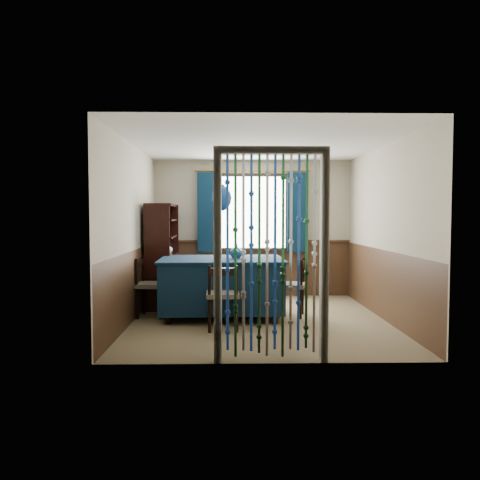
{
  "coord_description": "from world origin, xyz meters",
  "views": [
    {
      "loc": [
        -0.41,
        -6.64,
        1.49
      ],
      "look_at": [
        -0.27,
        0.24,
        1.13
      ],
      "focal_mm": 35.0,
      "sensor_mm": 36.0,
      "label": 1
    }
  ],
  "objects_px": {
    "dining_table": "(222,283)",
    "sideboard": "(162,269)",
    "chair_far": "(218,281)",
    "vase_sideboard": "(168,248)",
    "vase_table": "(236,252)",
    "chair_near": "(223,295)",
    "bowl_shelf": "(164,235)",
    "chair_right": "(293,286)",
    "pendant_lamp": "(222,198)",
    "chair_left": "(150,285)"
  },
  "relations": [
    {
      "from": "chair_near",
      "to": "pendant_lamp",
      "type": "distance_m",
      "value": 1.52
    },
    {
      "from": "chair_left",
      "to": "vase_table",
      "type": "bearing_deg",
      "value": 94.93
    },
    {
      "from": "dining_table",
      "to": "vase_table",
      "type": "xyz_separation_m",
      "value": [
        0.21,
        0.04,
        0.47
      ]
    },
    {
      "from": "sideboard",
      "to": "chair_far",
      "type": "bearing_deg",
      "value": -18.32
    },
    {
      "from": "chair_far",
      "to": "pendant_lamp",
      "type": "xyz_separation_m",
      "value": [
        0.07,
        -0.74,
        1.32
      ]
    },
    {
      "from": "chair_left",
      "to": "vase_sideboard",
      "type": "relative_size",
      "value": 4.78
    },
    {
      "from": "dining_table",
      "to": "sideboard",
      "type": "relative_size",
      "value": 1.08
    },
    {
      "from": "chair_right",
      "to": "vase_sideboard",
      "type": "distance_m",
      "value": 2.43
    },
    {
      "from": "vase_table",
      "to": "chair_right",
      "type": "bearing_deg",
      "value": -1.06
    },
    {
      "from": "chair_near",
      "to": "pendant_lamp",
      "type": "height_order",
      "value": "pendant_lamp"
    },
    {
      "from": "vase_sideboard",
      "to": "vase_table",
      "type": "bearing_deg",
      "value": -47.18
    },
    {
      "from": "dining_table",
      "to": "vase_sideboard",
      "type": "bearing_deg",
      "value": 125.03
    },
    {
      "from": "chair_left",
      "to": "pendant_lamp",
      "type": "distance_m",
      "value": 1.66
    },
    {
      "from": "chair_right",
      "to": "vase_table",
      "type": "height_order",
      "value": "vase_table"
    },
    {
      "from": "chair_far",
      "to": "vase_sideboard",
      "type": "distance_m",
      "value": 1.17
    },
    {
      "from": "pendant_lamp",
      "to": "bowl_shelf",
      "type": "distance_m",
      "value": 1.37
    },
    {
      "from": "chair_far",
      "to": "pendant_lamp",
      "type": "height_order",
      "value": "pendant_lamp"
    },
    {
      "from": "bowl_shelf",
      "to": "vase_sideboard",
      "type": "relative_size",
      "value": 1.1
    },
    {
      "from": "chair_left",
      "to": "sideboard",
      "type": "xyz_separation_m",
      "value": [
        0.04,
        0.98,
        0.12
      ]
    },
    {
      "from": "dining_table",
      "to": "chair_right",
      "type": "xyz_separation_m",
      "value": [
        1.05,
        0.02,
        -0.04
      ]
    },
    {
      "from": "sideboard",
      "to": "vase_sideboard",
      "type": "height_order",
      "value": "sideboard"
    },
    {
      "from": "chair_near",
      "to": "vase_table",
      "type": "xyz_separation_m",
      "value": [
        0.19,
        0.84,
        0.5
      ]
    },
    {
      "from": "dining_table",
      "to": "chair_right",
      "type": "distance_m",
      "value": 1.05
    },
    {
      "from": "vase_table",
      "to": "bowl_shelf",
      "type": "relative_size",
      "value": 0.94
    },
    {
      "from": "chair_near",
      "to": "bowl_shelf",
      "type": "xyz_separation_m",
      "value": [
        -0.99,
        1.59,
        0.72
      ]
    },
    {
      "from": "chair_right",
      "to": "pendant_lamp",
      "type": "xyz_separation_m",
      "value": [
        -1.05,
        -0.02,
        1.29
      ]
    },
    {
      "from": "dining_table",
      "to": "chair_near",
      "type": "bearing_deg",
      "value": -89.32
    },
    {
      "from": "chair_far",
      "to": "vase_sideboard",
      "type": "relative_size",
      "value": 4.39
    },
    {
      "from": "chair_near",
      "to": "chair_left",
      "type": "xyz_separation_m",
      "value": [
        -1.09,
        0.84,
        0.01
      ]
    },
    {
      "from": "pendant_lamp",
      "to": "vase_table",
      "type": "distance_m",
      "value": 0.81
    },
    {
      "from": "bowl_shelf",
      "to": "chair_far",
      "type": "bearing_deg",
      "value": -2.84
    },
    {
      "from": "dining_table",
      "to": "chair_far",
      "type": "height_order",
      "value": "dining_table"
    },
    {
      "from": "chair_near",
      "to": "chair_far",
      "type": "bearing_deg",
      "value": 91.12
    },
    {
      "from": "dining_table",
      "to": "sideboard",
      "type": "height_order",
      "value": "sideboard"
    },
    {
      "from": "chair_left",
      "to": "vase_sideboard",
      "type": "height_order",
      "value": "vase_sideboard"
    },
    {
      "from": "dining_table",
      "to": "chair_far",
      "type": "distance_m",
      "value": 0.75
    },
    {
      "from": "chair_far",
      "to": "chair_left",
      "type": "bearing_deg",
      "value": 44.52
    },
    {
      "from": "chair_left",
      "to": "sideboard",
      "type": "height_order",
      "value": "sideboard"
    },
    {
      "from": "pendant_lamp",
      "to": "vase_table",
      "type": "bearing_deg",
      "value": 10.55
    },
    {
      "from": "vase_table",
      "to": "pendant_lamp",
      "type": "bearing_deg",
      "value": -169.45
    },
    {
      "from": "chair_far",
      "to": "chair_right",
      "type": "xyz_separation_m",
      "value": [
        1.12,
        -0.72,
        0.03
      ]
    },
    {
      "from": "chair_far",
      "to": "vase_sideboard",
      "type": "xyz_separation_m",
      "value": [
        -0.89,
        0.56,
        0.5
      ]
    },
    {
      "from": "dining_table",
      "to": "pendant_lamp",
      "type": "relative_size",
      "value": 1.93
    },
    {
      "from": "dining_table",
      "to": "vase_table",
      "type": "bearing_deg",
      "value": 9.3
    },
    {
      "from": "dining_table",
      "to": "chair_right",
      "type": "bearing_deg",
      "value": 0.09
    },
    {
      "from": "sideboard",
      "to": "pendant_lamp",
      "type": "relative_size",
      "value": 1.79
    },
    {
      "from": "pendant_lamp",
      "to": "bowl_shelf",
      "type": "bearing_deg",
      "value": 140.61
    },
    {
      "from": "pendant_lamp",
      "to": "sideboard",
      "type": "bearing_deg",
      "value": 135.17
    },
    {
      "from": "vase_table",
      "to": "vase_sideboard",
      "type": "bearing_deg",
      "value": 132.82
    },
    {
      "from": "chair_far",
      "to": "vase_table",
      "type": "relative_size",
      "value": 4.27
    }
  ]
}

